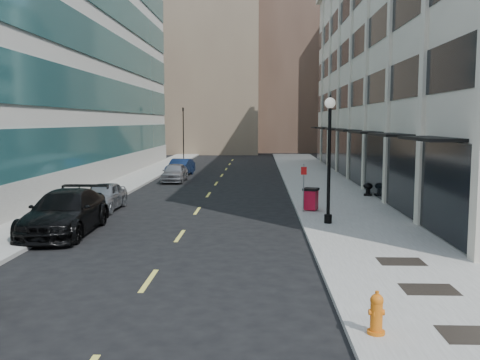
# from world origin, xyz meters

# --- Properties ---
(ground) EXTENTS (160.00, 160.00, 0.00)m
(ground) POSITION_xyz_m (0.00, 0.00, 0.00)
(ground) COLOR black
(ground) RESTS_ON ground
(sidewalk_right) EXTENTS (5.00, 80.00, 0.15)m
(sidewalk_right) POSITION_xyz_m (7.50, 20.00, 0.07)
(sidewalk_right) COLOR gray
(sidewalk_right) RESTS_ON ground
(sidewalk_left) EXTENTS (3.00, 80.00, 0.15)m
(sidewalk_left) POSITION_xyz_m (-6.50, 20.00, 0.07)
(sidewalk_left) COLOR gray
(sidewalk_left) RESTS_ON ground
(building_right) EXTENTS (15.30, 46.50, 18.25)m
(building_right) POSITION_xyz_m (16.94, 26.99, 8.99)
(building_right) COLOR beige
(building_right) RESTS_ON ground
(building_left) EXTENTS (16.14, 46.00, 20.00)m
(building_left) POSITION_xyz_m (-15.95, 27.00, 9.99)
(building_left) COLOR beige
(building_left) RESTS_ON ground
(skyline_tan_near) EXTENTS (14.00, 18.00, 28.00)m
(skyline_tan_near) POSITION_xyz_m (-4.00, 68.00, 14.00)
(skyline_tan_near) COLOR #7C6A51
(skyline_tan_near) RESTS_ON ground
(skyline_brown) EXTENTS (12.00, 16.00, 34.00)m
(skyline_brown) POSITION_xyz_m (8.00, 72.00, 17.00)
(skyline_brown) COLOR brown
(skyline_brown) RESTS_ON ground
(skyline_tan_far) EXTENTS (12.00, 14.00, 22.00)m
(skyline_tan_far) POSITION_xyz_m (-14.00, 78.00, 11.00)
(skyline_tan_far) COLOR #7C6A51
(skyline_tan_far) RESTS_ON ground
(skyline_stone) EXTENTS (10.00, 14.00, 20.00)m
(skyline_stone) POSITION_xyz_m (18.00, 66.00, 10.00)
(skyline_stone) COLOR beige
(skyline_stone) RESTS_ON ground
(grate_near) EXTENTS (1.40, 1.00, 0.01)m
(grate_near) POSITION_xyz_m (7.60, -2.00, 0.15)
(grate_near) COLOR black
(grate_near) RESTS_ON sidewalk_right
(grate_mid) EXTENTS (1.40, 1.00, 0.01)m
(grate_mid) POSITION_xyz_m (7.60, 1.00, 0.15)
(grate_mid) COLOR black
(grate_mid) RESTS_ON sidewalk_right
(grate_far) EXTENTS (1.40, 1.00, 0.01)m
(grate_far) POSITION_xyz_m (7.60, 3.80, 0.15)
(grate_far) COLOR black
(grate_far) RESTS_ON sidewalk_right
(road_centerline) EXTENTS (0.15, 68.20, 0.01)m
(road_centerline) POSITION_xyz_m (0.00, 17.00, 0.01)
(road_centerline) COLOR #D8CC4C
(road_centerline) RESTS_ON ground
(traffic_signal) EXTENTS (0.66, 0.66, 6.98)m
(traffic_signal) POSITION_xyz_m (-5.50, 48.00, 5.72)
(traffic_signal) COLOR black
(traffic_signal) RESTS_ON ground
(car_black_pickup) EXTENTS (2.56, 6.04, 1.74)m
(car_black_pickup) POSITION_xyz_m (-4.69, 8.27, 0.87)
(car_black_pickup) COLOR black
(car_black_pickup) RESTS_ON ground
(car_silver_sedan) EXTENTS (1.73, 4.20, 1.42)m
(car_silver_sedan) POSITION_xyz_m (-4.80, 14.00, 0.71)
(car_silver_sedan) COLOR gray
(car_silver_sedan) RESTS_ON ground
(car_blue_sedan) EXTENTS (2.04, 4.44, 1.41)m
(car_blue_sedan) POSITION_xyz_m (-3.45, 31.57, 0.71)
(car_blue_sedan) COLOR #122144
(car_blue_sedan) RESTS_ON ground
(car_grey_sedan) EXTENTS (1.70, 4.17, 1.42)m
(car_grey_sedan) POSITION_xyz_m (-3.20, 27.00, 0.71)
(car_grey_sedan) COLOR gray
(car_grey_sedan) RESTS_ON ground
(fire_hydrant) EXTENTS (0.37, 0.37, 0.91)m
(fire_hydrant) POSITION_xyz_m (5.57, -2.00, 0.59)
(fire_hydrant) COLOR orange
(fire_hydrant) RESTS_ON sidewalk_right
(trash_bin) EXTENTS (0.89, 0.89, 1.11)m
(trash_bin) POSITION_xyz_m (5.70, 13.46, 0.75)
(trash_bin) COLOR #AE0B24
(trash_bin) RESTS_ON sidewalk_right
(lamppost) EXTENTS (0.46, 0.46, 5.51)m
(lamppost) POSITION_xyz_m (6.13, 10.16, 3.38)
(lamppost) COLOR black
(lamppost) RESTS_ON sidewalk_right
(sign_post) EXTENTS (0.28, 0.07, 2.35)m
(sign_post) POSITION_xyz_m (5.30, 13.03, 1.67)
(sign_post) COLOR slate
(sign_post) RESTS_ON sidewalk_right
(urn_planter) EXTENTS (0.56, 0.56, 0.77)m
(urn_planter) POSITION_xyz_m (9.60, 18.89, 0.62)
(urn_planter) COLOR black
(urn_planter) RESTS_ON sidewalk_right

